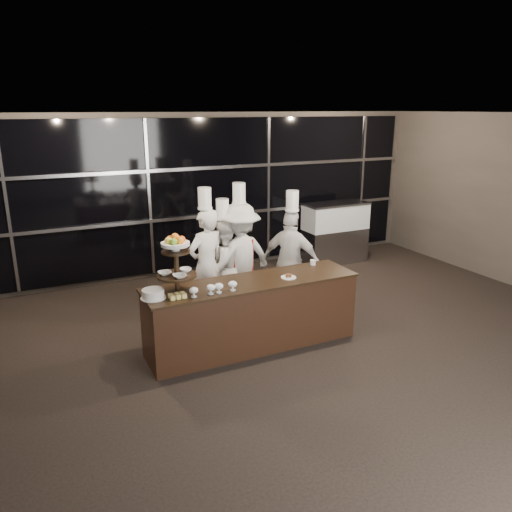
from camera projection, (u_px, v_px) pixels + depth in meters
name	position (u px, v px, depth m)	size (l,w,h in m)	color
room	(380.00, 264.00, 5.21)	(10.00, 10.00, 10.00)	black
window_wall	(211.00, 194.00, 9.47)	(8.60, 0.10, 2.80)	black
buffet_counter	(252.00, 313.00, 6.59)	(2.84, 0.74, 0.92)	black
display_stand	(176.00, 260.00, 5.92)	(0.48, 0.48, 0.74)	black
compotes	(214.00, 287.00, 5.99)	(0.61, 0.11, 0.12)	silver
layer_cake	(153.00, 294.00, 5.85)	(0.30, 0.30, 0.11)	white
pastry_squares	(177.00, 296.00, 5.87)	(0.20, 0.13, 0.05)	#E7D071
small_plate	(288.00, 277.00, 6.57)	(0.20, 0.20, 0.05)	white
chef_cup	(313.00, 262.00, 7.11)	(0.08, 0.08, 0.07)	white
display_case	(335.00, 230.00, 10.17)	(1.32, 0.58, 1.24)	#A5A5AA
chef_a	(207.00, 264.00, 7.30)	(0.71, 0.56, 2.00)	white
chef_b	(223.00, 266.00, 7.58)	(0.80, 0.66, 1.80)	white
chef_c	(240.00, 258.00, 7.60)	(1.22, 0.85, 2.02)	silver
chef_d	(291.00, 260.00, 7.67)	(0.90, 0.97, 1.90)	white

